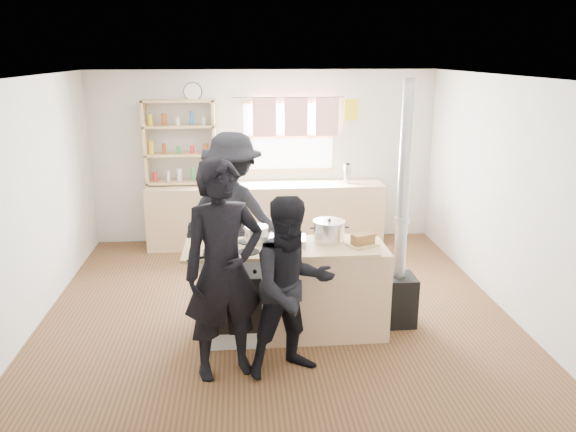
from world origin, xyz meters
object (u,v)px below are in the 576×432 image
(cooking_island, at_px, (294,290))
(stockpot_counter, at_px, (329,231))
(person_near_right, at_px, (292,288))
(person_far, at_px, (233,216))
(stockpot_stove, at_px, (256,235))
(person_near_left, at_px, (224,271))
(bread_board, at_px, (363,241))
(thermos, at_px, (347,174))
(skillet_greens, at_px, (221,253))
(flue_heater, at_px, (399,265))
(roast_tray, at_px, (288,240))

(cooking_island, distance_m, stockpot_counter, 0.68)
(person_near_right, bearing_deg, person_far, 87.17)
(stockpot_stove, bearing_deg, person_near_left, -110.98)
(cooking_island, distance_m, bread_board, 0.84)
(stockpot_stove, distance_m, person_far, 0.95)
(thermos, distance_m, stockpot_counter, 2.75)
(cooking_island, relative_size, stockpot_stove, 8.28)
(stockpot_stove, bearing_deg, bread_board, -9.64)
(cooking_island, relative_size, person_near_left, 1.03)
(stockpot_counter, relative_size, person_near_left, 0.16)
(person_near_right, bearing_deg, bread_board, 22.02)
(skillet_greens, bearing_deg, thermos, 59.70)
(bread_board, bearing_deg, flue_heater, 22.51)
(person_far, bearing_deg, skillet_greens, 107.33)
(cooking_island, xyz_separation_m, stockpot_counter, (0.36, 0.11, 0.57))
(flue_heater, bearing_deg, roast_tray, -177.41)
(cooking_island, height_order, person_far, person_far)
(flue_heater, bearing_deg, person_near_right, -144.79)
(roast_tray, relative_size, flue_heater, 0.15)
(flue_heater, height_order, person_near_right, flue_heater)
(thermos, xyz_separation_m, person_near_right, (-1.13, -3.48, -0.24))
(flue_heater, height_order, person_far, flue_heater)
(bread_board, bearing_deg, person_far, 138.99)
(cooking_island, distance_m, person_near_right, 0.79)
(roast_tray, xyz_separation_m, stockpot_stove, (-0.30, 0.05, 0.05))
(cooking_island, bearing_deg, stockpot_stove, 162.19)
(thermos, bearing_deg, person_far, -133.37)
(cooking_island, xyz_separation_m, person_far, (-0.60, 1.04, 0.48))
(flue_heater, bearing_deg, bread_board, -157.49)
(cooking_island, relative_size, bread_board, 5.85)
(thermos, height_order, person_near_left, person_near_left)
(bread_board, relative_size, person_near_right, 0.21)
(cooking_island, relative_size, flue_heater, 0.79)
(person_near_left, height_order, person_far, person_near_left)
(thermos, distance_m, roast_tray, 2.92)
(thermos, height_order, roast_tray, thermos)
(person_near_right, bearing_deg, thermos, 52.95)
(stockpot_counter, height_order, person_near_right, person_near_right)
(stockpot_stove, bearing_deg, skillet_greens, -135.91)
(skillet_greens, height_order, flue_heater, flue_heater)
(skillet_greens, bearing_deg, stockpot_counter, 16.94)
(skillet_greens, bearing_deg, cooking_island, 16.78)
(roast_tray, distance_m, flue_heater, 1.19)
(roast_tray, height_order, person_near_left, person_near_left)
(skillet_greens, distance_m, person_far, 1.25)
(stockpot_counter, bearing_deg, skillet_greens, -163.06)
(bread_board, height_order, person_far, person_far)
(cooking_island, bearing_deg, person_near_right, -97.12)
(flue_heater, bearing_deg, cooking_island, -173.69)
(thermos, relative_size, person_near_left, 0.14)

